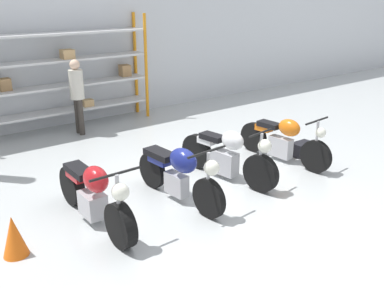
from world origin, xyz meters
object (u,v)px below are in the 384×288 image
Objects in this scene: motorcycle_blue at (179,172)px; traffic_cone at (14,236)px; motorcycle_white at (228,155)px; person_browsing at (77,91)px; motorcycle_red at (94,195)px; shelving_rack at (53,74)px; toolbox at (302,149)px; motorcycle_orange at (284,140)px.

motorcycle_blue is 2.53m from traffic_cone.
motorcycle_white is 1.22× the size of person_browsing.
motorcycle_blue is at bearing 82.00° from motorcycle_red.
motorcycle_red is at bearing 68.65° from person_browsing.
motorcycle_blue reaches higher than motorcycle_red.
shelving_rack is at bearing -172.37° from motorcycle_white.
shelving_rack reaches higher than toolbox.
toolbox is at bearing -54.19° from shelving_rack.
motorcycle_red reaches higher than toolbox.
motorcycle_red is 3.98m from motorcycle_orange.
person_browsing is at bearing 158.50° from motorcycle_red.
motorcycle_red is (-1.17, -4.69, -0.89)m from shelving_rack.
person_browsing reaches higher than toolbox.
motorcycle_blue reaches higher than motorcycle_orange.
motorcycle_blue reaches higher than traffic_cone.
person_browsing is 4.99m from traffic_cone.
traffic_cone is (-1.15, -0.13, -0.18)m from motorcycle_red.
shelving_rack is at bearing 164.41° from motorcycle_red.
shelving_rack is 2.32× the size of motorcycle_orange.
motorcycle_white is at bearing 103.63° from person_browsing.
motorcycle_blue is at bearing -91.12° from motorcycle_orange.
motorcycle_orange is 4.77m from person_browsing.
shelving_rack is 2.26× the size of motorcycle_red.
motorcycle_orange reaches higher than toolbox.
person_browsing is at bearing -153.34° from motorcycle_orange.
toolbox is (3.06, -4.03, -0.89)m from person_browsing.
shelving_rack is 4.92m from motorcycle_white.
person_browsing reaches higher than motorcycle_red.
motorcycle_blue is 3.64× the size of traffic_cone.
motorcycle_orange reaches higher than traffic_cone.
traffic_cone reaches higher than toolbox.
motorcycle_orange is (1.43, -0.01, 0.00)m from motorcycle_white.
motorcycle_orange is 4.79× the size of toolbox.
motorcycle_white is 3.85× the size of traffic_cone.
shelving_rack reaches higher than traffic_cone.
person_browsing reaches higher than motorcycle_orange.
motorcycle_red reaches higher than motorcycle_white.
person_browsing is at bearing 173.62° from motorcycle_blue.
person_browsing is (0.10, 4.21, 0.52)m from motorcycle_blue.
person_browsing reaches higher than motorcycle_white.
motorcycle_red is 1.03× the size of motorcycle_orange.
traffic_cone is (-5.68, -0.15, 0.14)m from toolbox.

